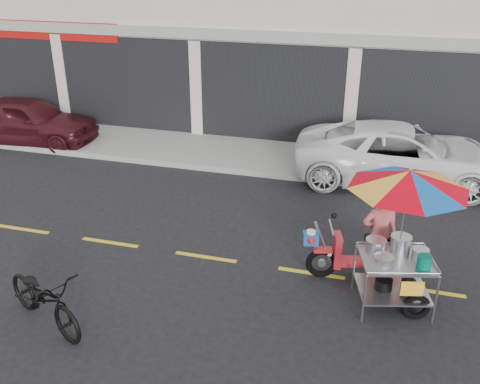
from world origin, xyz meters
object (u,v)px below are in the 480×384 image
(white_pickup, at_px, (401,154))
(near_bicycle, at_px, (44,298))
(maroon_sedan, at_px, (27,120))
(food_vendor_rig, at_px, (394,214))

(white_pickup, bearing_deg, near_bicycle, 140.95)
(white_pickup, bearing_deg, maroon_sedan, 86.37)
(maroon_sedan, relative_size, near_bicycle, 2.18)
(white_pickup, distance_m, near_bicycle, 8.85)
(white_pickup, height_order, food_vendor_rig, food_vendor_rig)
(maroon_sedan, distance_m, white_pickup, 10.57)
(white_pickup, relative_size, near_bicycle, 2.74)
(maroon_sedan, height_order, food_vendor_rig, food_vendor_rig)
(maroon_sedan, bearing_deg, food_vendor_rig, -119.43)
(near_bicycle, xyz_separation_m, food_vendor_rig, (4.97, 2.26, 1.01))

